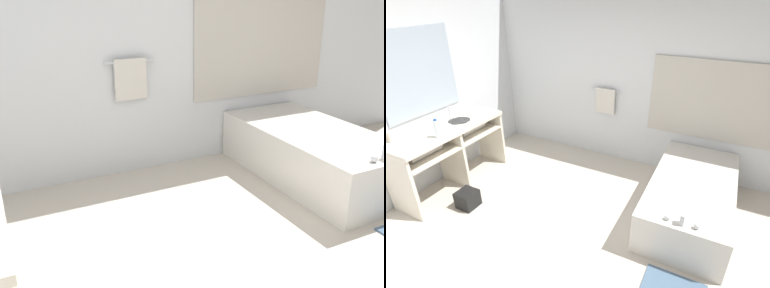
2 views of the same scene
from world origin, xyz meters
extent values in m
plane|color=beige|center=(0.00, 0.00, 0.00)|extent=(16.00, 16.00, 0.00)
cube|color=silver|center=(0.00, 2.23, 1.35)|extent=(7.40, 0.06, 2.70)
cube|color=#B7B2A8|center=(1.25, 2.19, 1.21)|extent=(1.70, 0.02, 1.10)
cylinder|color=silver|center=(-0.30, 2.16, 1.15)|extent=(0.50, 0.02, 0.02)
cube|color=beige|center=(-0.30, 2.15, 0.98)|extent=(0.32, 0.04, 0.40)
cube|color=silver|center=(1.25, 1.24, 0.25)|extent=(0.95, 1.90, 0.51)
ellipsoid|color=white|center=(1.25, 1.24, 0.36)|extent=(0.68, 1.37, 0.30)
sphere|color=silver|center=(1.11, 0.39, 0.54)|extent=(0.06, 0.06, 0.06)
camera|label=1|loc=(-1.60, -1.78, 1.84)|focal=40.00mm
camera|label=2|loc=(1.37, -2.07, 2.55)|focal=28.00mm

